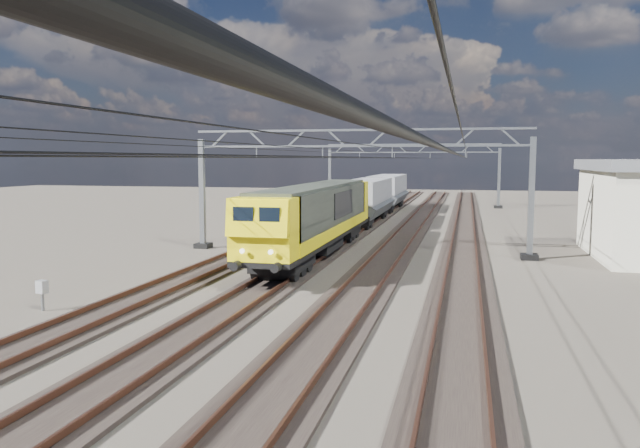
% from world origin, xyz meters
% --- Properties ---
extents(ground, '(160.00, 160.00, 0.00)m').
position_xyz_m(ground, '(0.00, 0.00, 0.00)').
color(ground, '#2A251F').
rests_on(ground, ground).
extents(track_outer_west, '(2.60, 140.00, 0.30)m').
position_xyz_m(track_outer_west, '(-6.00, 0.00, 0.07)').
color(track_outer_west, black).
rests_on(track_outer_west, ground).
extents(track_loco, '(2.60, 140.00, 0.30)m').
position_xyz_m(track_loco, '(-2.00, 0.00, 0.07)').
color(track_loco, black).
rests_on(track_loco, ground).
extents(track_inner_east, '(2.60, 140.00, 0.30)m').
position_xyz_m(track_inner_east, '(2.00, 0.00, 0.07)').
color(track_inner_east, black).
rests_on(track_inner_east, ground).
extents(track_outer_east, '(2.60, 140.00, 0.30)m').
position_xyz_m(track_outer_east, '(6.00, 0.00, 0.07)').
color(track_outer_east, black).
rests_on(track_outer_east, ground).
extents(catenary_gantry_mid, '(19.90, 0.90, 7.11)m').
position_xyz_m(catenary_gantry_mid, '(0.00, 4.00, 3.91)').
color(catenary_gantry_mid, gray).
rests_on(catenary_gantry_mid, ground).
extents(catenary_gantry_far, '(19.90, 0.90, 7.11)m').
position_xyz_m(catenary_gantry_far, '(0.00, 40.00, 3.91)').
color(catenary_gantry_far, gray).
rests_on(catenary_gantry_far, ground).
extents(overhead_wires, '(12.03, 140.00, 0.53)m').
position_xyz_m(overhead_wires, '(0.00, 8.00, 5.75)').
color(overhead_wires, black).
rests_on(overhead_wires, ground).
extents(locomotive, '(2.76, 21.10, 3.62)m').
position_xyz_m(locomotive, '(-2.00, 2.49, 2.33)').
color(locomotive, black).
rests_on(locomotive, ground).
extents(hopper_wagon_lead, '(3.38, 13.00, 3.25)m').
position_xyz_m(hopper_wagon_lead, '(-2.00, 20.19, 2.23)').
color(hopper_wagon_lead, black).
rests_on(hopper_wagon_lead, ground).
extents(hopper_wagon_mid, '(3.38, 13.00, 3.25)m').
position_xyz_m(hopper_wagon_mid, '(-2.00, 34.39, 2.23)').
color(hopper_wagon_mid, black).
rests_on(hopper_wagon_mid, ground).
extents(trackside_cabinet, '(0.43, 0.36, 1.11)m').
position_xyz_m(trackside_cabinet, '(-8.58, -12.05, 0.83)').
color(trackside_cabinet, gray).
rests_on(trackside_cabinet, ground).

